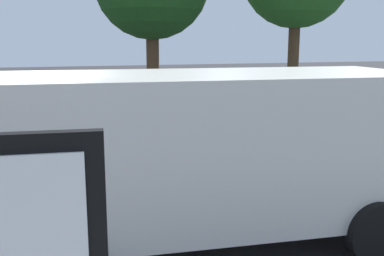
# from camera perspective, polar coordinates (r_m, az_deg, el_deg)

# --- Properties ---
(lane_marking_centre) EXTENTS (28.00, 0.16, 0.01)m
(lane_marking_centre) POSITION_cam_1_polar(r_m,az_deg,el_deg) (7.11, 2.11, -10.44)
(lane_marking_centre) COLOR #E0D14C
(white_van) EXTENTS (5.34, 2.59, 2.20)m
(white_van) POSITION_cam_1_polar(r_m,az_deg,el_deg) (5.76, 1.95, -2.44)
(white_van) COLOR silver
(white_van) RESTS_ON ground_plane
(car_green_approaching) EXTENTS (4.04, 2.13, 1.62)m
(car_green_approaching) POSITION_cam_1_polar(r_m,az_deg,el_deg) (12.06, 17.76, 1.97)
(car_green_approaching) COLOR #236B3D
(car_green_approaching) RESTS_ON ground_plane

